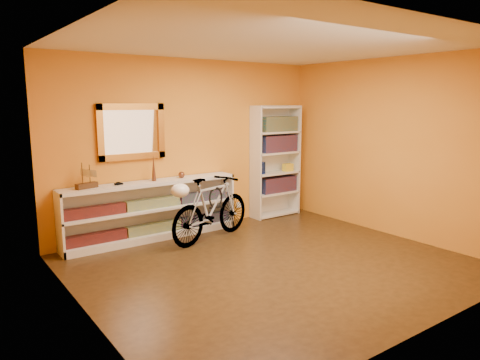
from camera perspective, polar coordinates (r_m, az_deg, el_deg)
floor at (r=5.58m, az=4.28°, el=-10.73°), size 4.50×4.00×0.01m
ceiling at (r=5.26m, az=4.66°, el=16.93°), size 4.50×4.00×0.01m
back_wall at (r=6.91m, az=-6.36°, el=4.38°), size 4.50×0.01×2.60m
left_wall at (r=4.19m, az=-19.81°, el=0.26°), size 0.01×4.00×2.60m
right_wall at (r=6.93m, az=18.90°, el=3.92°), size 0.01×4.00×2.60m
gilt_mirror at (r=6.44m, az=-13.64°, el=5.99°), size 0.98×0.06×0.78m
wall_socket at (r=7.54m, az=-0.16°, el=-3.18°), size 0.09×0.02×0.09m
console_unit at (r=6.55m, az=-11.06°, el=-3.81°), size 2.60×0.35×0.85m
cd_row_lower at (r=6.60m, az=-10.91°, el=-6.00°), size 2.50×0.13×0.14m
cd_row_upper at (r=6.51m, az=-11.02°, el=-2.91°), size 2.50×0.13×0.14m
model_ship at (r=6.12m, az=-19.03°, el=0.56°), size 0.31×0.18×0.34m
toy_car at (r=6.29m, az=-15.18°, el=-0.59°), size 0.00×0.00×0.00m
bronze_ornament at (r=6.45m, az=-10.95°, el=1.53°), size 0.06×0.06×0.38m
decorative_orb at (r=6.67m, az=-7.47°, el=0.67°), size 0.10×0.10×0.10m
bookcase at (r=7.71m, az=4.56°, el=2.37°), size 0.90×0.30×1.90m
book_row_a at (r=7.81m, az=4.79°, el=-0.55°), size 0.70×0.22×0.26m
book_row_b at (r=7.71m, az=4.87°, el=4.65°), size 0.70×0.22×0.28m
book_row_c at (r=7.69m, az=4.91°, el=7.13°), size 0.70×0.22×0.25m
travel_mug at (r=7.52m, az=2.92°, el=1.55°), size 0.09×0.09×0.20m
red_tin at (r=7.55m, az=3.30°, el=6.79°), size 0.16×0.16×0.17m
yellow_bag at (r=7.86m, az=6.12°, el=1.61°), size 0.17×0.12×0.13m
bicycle at (r=6.41m, az=-3.66°, el=-3.61°), size 0.81×1.63×0.93m
helmet at (r=5.91m, az=-7.64°, el=-1.33°), size 0.25×0.23×0.19m
u_lock at (r=6.44m, az=-3.12°, el=-2.26°), size 0.23×0.02×0.23m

